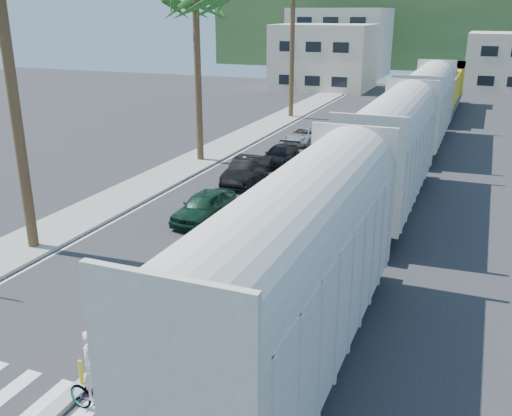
# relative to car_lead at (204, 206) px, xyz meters

# --- Properties ---
(ground) EXTENTS (140.00, 140.00, 0.00)m
(ground) POSITION_rel_car_lead_xyz_m (2.82, -11.80, -0.72)
(ground) COLOR #28282B
(ground) RESTS_ON ground
(sidewalk) EXTENTS (3.00, 90.00, 0.15)m
(sidewalk) POSITION_rel_car_lead_xyz_m (-5.68, 13.20, -0.64)
(sidewalk) COLOR gray
(sidewalk) RESTS_ON ground
(rails) EXTENTS (1.56, 100.00, 0.06)m
(rails) POSITION_rel_car_lead_xyz_m (7.82, 16.20, -0.69)
(rails) COLOR black
(rails) RESTS_ON ground
(median) EXTENTS (0.45, 60.00, 0.85)m
(median) POSITION_rel_car_lead_xyz_m (2.82, 8.16, -0.63)
(median) COLOR gray
(median) RESTS_ON ground
(crosswalk) EXTENTS (14.00, 2.20, 0.01)m
(crosswalk) POSITION_rel_car_lead_xyz_m (2.82, -13.80, -0.71)
(crosswalk) COLOR silver
(crosswalk) RESTS_ON ground
(lane_markings) EXTENTS (9.42, 90.00, 0.01)m
(lane_markings) POSITION_rel_car_lead_xyz_m (0.67, 13.20, -0.72)
(lane_markings) COLOR silver
(lane_markings) RESTS_ON ground
(freight_train) EXTENTS (3.00, 60.94, 5.85)m
(freight_train) POSITION_rel_car_lead_xyz_m (7.82, 10.73, 2.19)
(freight_train) COLOR #B6B4A7
(freight_train) RESTS_ON ground
(buildings) EXTENTS (38.00, 27.00, 10.00)m
(buildings) POSITION_rel_car_lead_xyz_m (-3.59, 59.85, 3.64)
(buildings) COLOR beige
(buildings) RESTS_ON ground
(hillside) EXTENTS (80.00, 20.00, 12.00)m
(hillside) POSITION_rel_car_lead_xyz_m (2.82, 88.20, 5.28)
(hillside) COLOR #385628
(hillside) RESTS_ON ground
(car_lead) EXTENTS (2.33, 4.47, 1.44)m
(car_lead) POSITION_rel_car_lead_xyz_m (0.00, 0.00, 0.00)
(car_lead) COLOR black
(car_lead) RESTS_ON ground
(car_second) EXTENTS (1.95, 4.73, 1.52)m
(car_second) POSITION_rel_car_lead_xyz_m (-0.57, 6.58, 0.04)
(car_second) COLOR black
(car_second) RESTS_ON ground
(car_third) EXTENTS (1.92, 4.31, 1.23)m
(car_third) POSITION_rel_car_lead_xyz_m (-0.25, 11.34, -0.11)
(car_third) COLOR black
(car_third) RESTS_ON ground
(car_rear) EXTENTS (2.61, 4.59, 1.20)m
(car_rear) POSITION_rel_car_lead_xyz_m (-0.77, 18.03, -0.12)
(car_rear) COLOR #B4B7BA
(car_rear) RESTS_ON ground
(cyclist) EXTENTS (1.04, 2.10, 2.36)m
(cyclist) POSITION_rel_car_lead_xyz_m (3.95, -13.51, 0.04)
(cyclist) COLOR #9EA0A5
(cyclist) RESTS_ON ground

